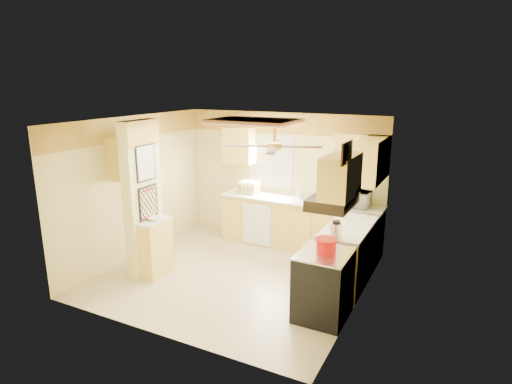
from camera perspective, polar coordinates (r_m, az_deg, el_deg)
The scene contains 34 objects.
floor at distance 7.12m, azimuth -2.85°, elevation -11.00°, with size 4.00×4.00×0.00m, color tan.
ceiling at distance 6.44m, azimuth -3.13°, elevation 9.47°, with size 4.00×4.00×0.00m, color white.
wall_back at distance 8.32m, azimuth 3.53°, elevation 1.93°, with size 4.00×4.00×0.00m, color #DDD187.
wall_front at distance 5.20m, azimuth -13.50°, elevation -6.38°, with size 4.00×4.00×0.00m, color #DDD187.
wall_left at distance 7.83m, azimuth -15.78°, elevation 0.59°, with size 3.80×3.80×0.00m, color #DDD187.
wall_right at distance 5.97m, azimuth 13.94°, elevation -3.63°, with size 3.80×3.80×0.00m, color #DDD187.
wallpaper_border at distance 8.14m, azimuth 3.59°, elevation 9.13°, with size 4.00×0.02×0.40m, color #FFD54B.
partition_column at distance 7.01m, azimuth -14.87°, elevation -0.97°, with size 0.20×0.70×2.50m, color #DDD187.
partition_ledge at distance 7.13m, azimuth -13.11°, elevation -7.40°, with size 0.25×0.55×0.90m, color #F0CF60.
ledge_top at distance 6.97m, azimuth -13.33°, elevation -3.81°, with size 0.28×0.58×0.04m, color silver.
lower_cabinets_back at distance 8.09m, azimuth 5.85°, elevation -4.38°, with size 3.00×0.60×0.90m, color #F0CF60.
lower_cabinets_right at distance 6.86m, azimuth 12.24°, elevation -8.22°, with size 0.60×1.40×0.90m, color #F0CF60.
countertop_back at distance 7.94m, azimuth 5.91°, elevation -1.20°, with size 3.04×0.64×0.04m, color silver.
countertop_right at distance 6.70m, azimuth 12.38°, elevation -4.50°, with size 0.64×1.44×0.04m, color silver.
dishwasher_panel at distance 8.11m, azimuth 0.09°, elevation -4.40°, with size 0.58×0.02×0.80m, color white.
window at distance 8.35m, azimuth 1.95°, elevation 4.10°, with size 0.92×0.02×1.02m.
upper_cab_back_left at distance 8.43m, azimuth -2.22°, elevation 6.26°, with size 0.60×0.35×0.70m, color #F0CF60.
upper_cab_back_right at distance 7.57m, azimuth 13.93°, elevation 4.88°, with size 0.90×0.35×0.70m, color #F0CF60.
upper_cab_right at distance 7.05m, azimuth 15.21°, elevation 4.10°, with size 0.35×1.00×0.70m, color #F0CF60.
upper_cab_left_wall at distance 7.42m, azimuth -16.40°, elevation 4.52°, with size 0.35×0.75×0.70m, color #F0CF60.
upper_cab_over_stove at distance 5.32m, azimuth 11.20°, elevation 2.10°, with size 0.35×0.76×0.52m, color #F0CF60.
stove at distance 5.86m, azimuth 8.98°, elevation -12.10°, with size 0.68×0.77×0.92m.
range_hood at distance 5.42m, azimuth 10.17°, elevation -1.21°, with size 0.50×0.76×0.14m, color black.
poster_menu at distance 6.81m, azimuth -14.49°, elevation 3.78°, with size 0.02×0.42×0.57m.
poster_nashville at distance 6.96m, azimuth -14.15°, elevation -1.48°, with size 0.02×0.42×0.57m.
ceiling_light_panel at distance 6.84m, azimuth -0.27°, elevation 9.42°, with size 1.35×0.95×0.06m.
ceiling_fan at distance 5.39m, azimuth 2.44°, elevation 6.18°, with size 1.15×1.15×0.26m.
vent_grate at distance 4.88m, azimuth 12.02°, elevation 5.14°, with size 0.02×0.40×0.25m, color black.
microwave at distance 7.63m, azimuth 13.03°, elevation -0.89°, with size 0.52×0.35×0.29m, color white.
bowl at distance 6.96m, azimuth -13.49°, elevation -3.44°, with size 0.21×0.21×0.05m, color white.
dutch_oven at distance 5.65m, azimuth 9.33°, elevation -7.03°, with size 0.28×0.28×0.19m.
kettle at distance 6.07m, azimuth 10.62°, elevation -5.03°, with size 0.17×0.17×0.26m.
dish_rack at distance 8.39m, azimuth -0.97°, elevation 0.46°, with size 0.43×0.34×0.23m.
utensil_crock at distance 8.05m, azimuth 5.84°, elevation -0.32°, with size 0.10×0.10×0.21m.
Camera 1 is at (3.21, -5.56, 3.08)m, focal length 30.00 mm.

